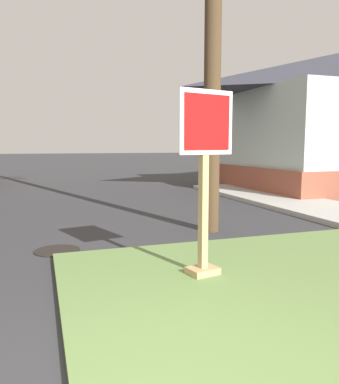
% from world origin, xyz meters
% --- Properties ---
extents(stop_sign, '(0.73, 0.35, 2.21)m').
position_xyz_m(stop_sign, '(1.33, 2.61, 1.17)').
color(stop_sign, tan).
rests_on(stop_sign, grass_corner_patch).
extents(manhole_cover, '(0.70, 0.70, 0.02)m').
position_xyz_m(manhole_cover, '(-0.31, 4.55, 0.01)').
color(manhole_cover, black).
rests_on(manhole_cover, ground).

